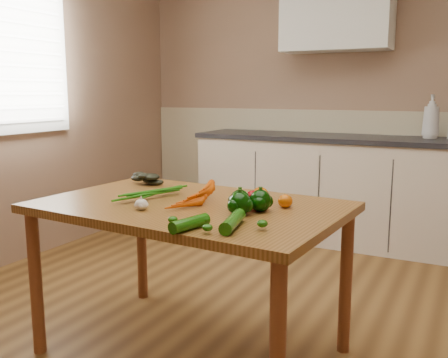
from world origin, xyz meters
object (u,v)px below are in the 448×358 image
at_px(table, 190,220).
at_px(soap_bottle_a, 431,116).
at_px(tomato_a, 253,197).
at_px(zucchini_b, 190,223).
at_px(carrot_bunch, 183,195).
at_px(garlic_bulb, 141,205).
at_px(pepper_b, 260,201).
at_px(pepper_c, 240,204).
at_px(tomato_b, 260,195).
at_px(leafy_greens, 151,175).
at_px(tomato_c, 285,201).
at_px(pepper_a, 240,200).
at_px(zucchini_a, 233,222).

bearing_deg(table, soap_bottle_a, 73.76).
height_order(tomato_a, zucchini_b, tomato_a).
relative_size(carrot_bunch, garlic_bulb, 4.40).
bearing_deg(pepper_b, tomato_a, 127.18).
xyz_separation_m(pepper_c, tomato_b, (-0.02, 0.27, -0.01)).
xyz_separation_m(leafy_greens, garlic_bulb, (0.33, -0.54, -0.02)).
bearing_deg(table, tomato_b, 34.58).
xyz_separation_m(table, tomato_a, (0.27, 0.11, 0.12)).
xyz_separation_m(leafy_greens, tomato_a, (0.72, -0.21, -0.02)).
bearing_deg(pepper_b, tomato_c, 58.10).
relative_size(soap_bottle_a, carrot_bunch, 1.33).
relative_size(pepper_a, tomato_a, 1.27).
bearing_deg(tomato_b, table, -149.23).
relative_size(soap_bottle_a, pepper_a, 3.77).
height_order(table, garlic_bulb, garlic_bulb).
xyz_separation_m(table, pepper_b, (0.36, 0.00, 0.13)).
distance_m(garlic_bulb, pepper_c, 0.44).
bearing_deg(tomato_b, soap_bottle_a, 75.43).
xyz_separation_m(soap_bottle_a, tomato_c, (-0.40, -2.17, -0.29)).
bearing_deg(garlic_bulb, carrot_bunch, 68.91).
xyz_separation_m(garlic_bulb, zucchini_a, (0.49, -0.08, 0.00)).
distance_m(leafy_greens, pepper_a, 0.80).
bearing_deg(zucchini_a, pepper_a, 109.86).
height_order(garlic_bulb, pepper_c, pepper_c).
height_order(garlic_bulb, pepper_b, pepper_b).
xyz_separation_m(table, soap_bottle_a, (0.83, 2.28, 0.41)).
height_order(table, tomato_a, tomato_a).
bearing_deg(tomato_a, carrot_bunch, -160.24).
bearing_deg(zucchini_a, pepper_c, 108.39).
height_order(soap_bottle_a, tomato_c, soap_bottle_a).
xyz_separation_m(soap_bottle_a, pepper_a, (-0.56, -2.31, -0.28)).
xyz_separation_m(pepper_b, tomato_b, (-0.07, 0.17, -0.01)).
height_order(soap_bottle_a, tomato_b, soap_bottle_a).
bearing_deg(tomato_b, tomato_c, -20.19).
distance_m(carrot_bunch, pepper_a, 0.31).
relative_size(carrot_bunch, tomato_a, 3.61).
relative_size(soap_bottle_a, zucchini_b, 1.89).
xyz_separation_m(leafy_greens, pepper_b, (0.81, -0.32, -0.00)).
height_order(table, zucchini_b, zucchini_b).
distance_m(pepper_b, tomato_b, 0.18).
bearing_deg(pepper_b, table, -179.94).
relative_size(zucchini_a, zucchini_b, 1.26).
relative_size(tomato_b, zucchini_a, 0.34).
xyz_separation_m(pepper_a, tomato_a, (0.00, 0.14, -0.01)).
relative_size(table, zucchini_b, 7.99).
height_order(pepper_c, zucchini_b, pepper_c).
xyz_separation_m(garlic_bulb, pepper_a, (0.39, 0.19, 0.02)).
bearing_deg(tomato_a, tomato_b, 79.81).
bearing_deg(leafy_greens, pepper_b, -21.81).
bearing_deg(tomato_c, table, -164.85).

